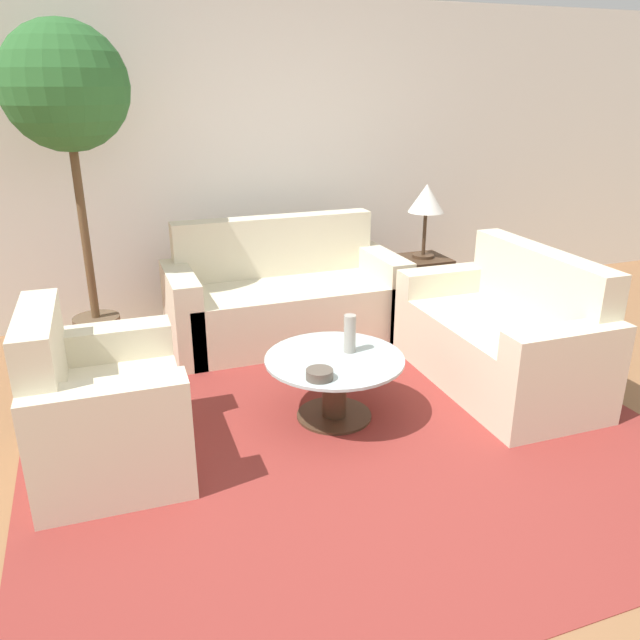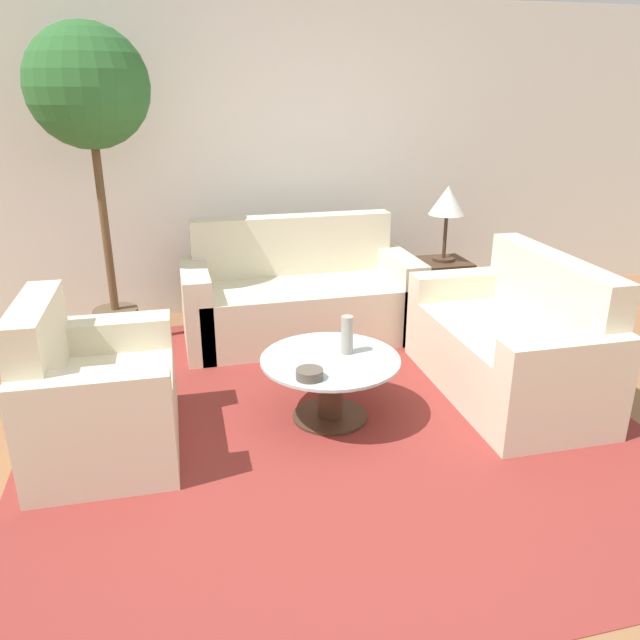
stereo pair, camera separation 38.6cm
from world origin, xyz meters
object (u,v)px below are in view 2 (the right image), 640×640
(bowl, at_px, (310,374))
(loveseat, at_px, (514,348))
(table_lamp, at_px, (447,203))
(sofa_main, at_px, (299,299))
(coffee_table, at_px, (330,379))
(armchair, at_px, (93,402))
(potted_plant, at_px, (90,102))
(vase, at_px, (347,335))

(bowl, bearing_deg, loveseat, 11.71)
(loveseat, relative_size, table_lamp, 2.47)
(sofa_main, bearing_deg, coffee_table, -94.57)
(armchair, distance_m, potted_plant, 2.18)
(sofa_main, relative_size, bowl, 12.02)
(loveseat, bearing_deg, armchair, -86.92)
(loveseat, xyz_separation_m, table_lamp, (0.07, 1.27, 0.72))
(sofa_main, bearing_deg, bowl, -100.23)
(sofa_main, bearing_deg, loveseat, -48.98)
(sofa_main, relative_size, coffee_table, 2.19)
(coffee_table, bearing_deg, loveseat, 2.87)
(loveseat, bearing_deg, vase, -88.49)
(table_lamp, bearing_deg, sofa_main, 177.68)
(vase, relative_size, bowl, 1.55)
(table_lamp, bearing_deg, loveseat, -92.92)
(loveseat, bearing_deg, sofa_main, -138.14)
(armchair, height_order, table_lamp, table_lamp)
(bowl, bearing_deg, coffee_table, 52.36)
(potted_plant, bearing_deg, vase, -46.16)
(sofa_main, relative_size, armchair, 1.87)
(armchair, height_order, coffee_table, armchair)
(sofa_main, bearing_deg, armchair, -135.63)
(sofa_main, xyz_separation_m, armchair, (-1.46, -1.43, -0.00))
(potted_plant, height_order, bowl, potted_plant)
(potted_plant, bearing_deg, coffee_table, -49.52)
(coffee_table, bearing_deg, potted_plant, 130.48)
(potted_plant, relative_size, vase, 9.87)
(sofa_main, relative_size, potted_plant, 0.79)
(loveseat, height_order, table_lamp, table_lamp)
(sofa_main, distance_m, coffee_table, 1.39)
(armchair, relative_size, potted_plant, 0.42)
(armchair, distance_m, bowl, 1.19)
(armchair, distance_m, loveseat, 2.61)
(sofa_main, distance_m, bowl, 1.65)
(potted_plant, distance_m, vase, 2.43)
(sofa_main, distance_m, armchair, 2.04)
(loveseat, xyz_separation_m, potted_plant, (-2.58, 1.48, 1.50))
(sofa_main, xyz_separation_m, loveseat, (1.15, -1.32, -0.00))
(vase, bearing_deg, sofa_main, 90.25)
(loveseat, distance_m, table_lamp, 1.47)
(sofa_main, xyz_separation_m, bowl, (-0.29, -1.62, 0.12))
(sofa_main, relative_size, vase, 7.77)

